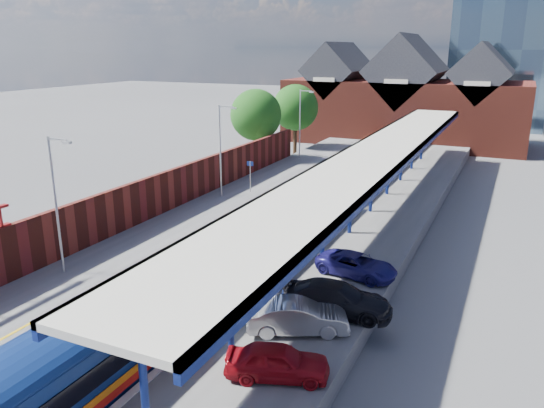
% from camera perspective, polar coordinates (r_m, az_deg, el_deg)
% --- Properties ---
extents(ground, '(240.00, 240.00, 0.00)m').
position_cam_1_polar(ground, '(46.00, 6.68, 1.18)').
color(ground, '#5B5B5E').
rests_on(ground, ground).
extents(ballast_bed, '(6.00, 76.00, 0.06)m').
position_cam_1_polar(ballast_bed, '(37.03, 1.74, -2.47)').
color(ballast_bed, '#473D33').
rests_on(ballast_bed, ground).
extents(rails, '(4.51, 76.00, 0.14)m').
position_cam_1_polar(rails, '(37.00, 1.75, -2.34)').
color(rails, slate).
rests_on(rails, ground).
extents(left_platform, '(5.00, 76.00, 1.00)m').
position_cam_1_polar(left_platform, '(39.27, -5.64, -0.71)').
color(left_platform, '#565659').
rests_on(left_platform, ground).
extents(right_platform, '(6.00, 76.00, 1.00)m').
position_cam_1_polar(right_platform, '(35.08, 10.80, -3.05)').
color(right_platform, '#565659').
rests_on(right_platform, ground).
extents(coping_left, '(0.30, 76.00, 0.05)m').
position_cam_1_polar(coping_left, '(38.01, -2.61, -0.40)').
color(coping_left, silver).
rests_on(coping_left, left_platform).
extents(coping_right, '(0.30, 76.00, 0.05)m').
position_cam_1_polar(coping_right, '(35.66, 6.41, -1.64)').
color(coping_right, silver).
rests_on(coping_right, right_platform).
extents(yellow_line, '(0.14, 76.00, 0.01)m').
position_cam_1_polar(yellow_line, '(38.29, -3.40, -0.32)').
color(yellow_line, yellow).
rests_on(yellow_line, left_platform).
extents(train, '(2.90, 65.91, 3.45)m').
position_cam_1_polar(train, '(38.37, 5.46, 1.41)').
color(train, '#0B1E50').
rests_on(train, ground).
extents(canopy, '(4.50, 52.00, 4.48)m').
position_cam_1_polar(canopy, '(35.79, 11.19, 5.21)').
color(canopy, navy).
rests_on(canopy, right_platform).
extents(lamp_post_b, '(1.48, 0.18, 7.00)m').
position_cam_1_polar(lamp_post_b, '(28.04, -22.11, 0.66)').
color(lamp_post_b, '#A5A8AA').
rests_on(lamp_post_b, left_platform).
extents(lamp_post_c, '(1.48, 0.18, 7.00)m').
position_cam_1_polar(lamp_post_c, '(40.31, -5.44, 6.32)').
color(lamp_post_c, '#A5A8AA').
rests_on(lamp_post_c, left_platform).
extents(lamp_post_d, '(1.48, 0.18, 7.00)m').
position_cam_1_polar(lamp_post_d, '(54.55, 3.16, 9.03)').
color(lamp_post_d, '#A5A8AA').
rests_on(lamp_post_d, left_platform).
extents(platform_sign, '(0.55, 0.08, 2.50)m').
position_cam_1_polar(platform_sign, '(41.84, -2.35, 3.54)').
color(platform_sign, '#A5A8AA').
rests_on(platform_sign, left_platform).
extents(brick_wall, '(0.35, 50.00, 3.86)m').
position_cam_1_polar(brick_wall, '(35.12, -14.76, 0.06)').
color(brick_wall, maroon).
rests_on(brick_wall, left_platform).
extents(station_building, '(30.00, 12.12, 13.78)m').
position_cam_1_polar(station_building, '(71.84, 14.09, 10.73)').
color(station_building, maroon).
rests_on(station_building, ground).
extents(tree_near, '(5.20, 5.20, 8.10)m').
position_cam_1_polar(tree_near, '(54.23, -1.64, 9.38)').
color(tree_near, '#382314').
rests_on(tree_near, ground).
extents(tree_far, '(5.20, 5.20, 8.10)m').
position_cam_1_polar(tree_far, '(61.05, 2.63, 10.17)').
color(tree_far, '#382314').
rests_on(tree_far, ground).
extents(parked_car_red, '(3.92, 2.57, 1.24)m').
position_cam_1_polar(parked_car_red, '(19.14, 0.57, -16.56)').
color(parked_car_red, maroon).
rests_on(parked_car_red, right_platform).
extents(parked_car_silver, '(4.29, 3.05, 1.34)m').
position_cam_1_polar(parked_car_silver, '(21.79, 2.76, -12.00)').
color(parked_car_silver, '#9D9DA1').
rests_on(parked_car_silver, right_platform).
extents(parked_car_dark, '(4.95, 2.49, 1.38)m').
position_cam_1_polar(parked_car_dark, '(23.31, 6.99, -10.06)').
color(parked_car_dark, black).
rests_on(parked_car_dark, right_platform).
extents(parked_car_blue, '(4.37, 2.61, 1.14)m').
position_cam_1_polar(parked_car_blue, '(27.12, 9.10, -6.49)').
color(parked_car_blue, navy).
rests_on(parked_car_blue, right_platform).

